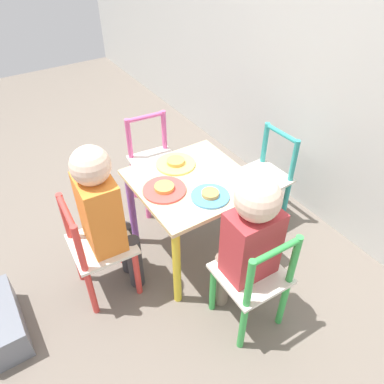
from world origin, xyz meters
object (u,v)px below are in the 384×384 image
at_px(chair_green, 254,281).
at_px(plate_right, 210,195).
at_px(plate_front, 164,189).
at_px(kids_table, 192,194).
at_px(child_right, 249,238).
at_px(plate_left, 176,163).
at_px(chair_pink, 154,164).
at_px(child_front, 104,211).
at_px(chair_red, 98,249).
at_px(chair_teal, 264,179).

relative_size(chair_green, plate_right, 3.22).
xyz_separation_m(plate_right, plate_front, (-0.14, -0.14, -0.00)).
distance_m(kids_table, child_right, 0.42).
bearing_deg(plate_left, plate_right, -0.00).
height_order(chair_pink, plate_left, chair_pink).
bearing_deg(child_front, chair_green, -137.85).
height_order(chair_red, child_right, child_right).
distance_m(chair_teal, plate_front, 0.65).
bearing_deg(chair_teal, chair_green, -46.63).
relative_size(chair_red, plate_front, 2.81).
distance_m(chair_green, chair_red, 0.68).
bearing_deg(child_right, plate_right, -90.70).
bearing_deg(child_right, chair_green, 90.00).
relative_size(chair_red, chair_pink, 1.00).
height_order(plate_front, plate_left, same).
height_order(chair_pink, child_front, child_front).
relative_size(kids_table, chair_green, 0.95).
distance_m(chair_pink, plate_right, 0.65).
relative_size(plate_front, plate_left, 1.02).
bearing_deg(chair_green, plate_right, -90.57).
height_order(chair_green, chair_red, same).
xyz_separation_m(plate_right, plate_left, (-0.29, 0.00, -0.00)).
bearing_deg(plate_right, chair_pink, 175.69).
relative_size(chair_green, child_front, 0.69).
relative_size(kids_table, child_front, 0.65).
height_order(chair_green, chair_teal, same).
distance_m(kids_table, chair_red, 0.49).
relative_size(chair_green, child_right, 0.71).
xyz_separation_m(chair_teal, plate_left, (-0.13, -0.47, 0.21)).
bearing_deg(plate_left, child_front, -73.82).
bearing_deg(chair_teal, child_right, -50.33).
distance_m(plate_right, plate_front, 0.20).
bearing_deg(child_right, child_front, -45.94).
relative_size(kids_table, chair_teal, 0.95).
bearing_deg(chair_pink, chair_teal, -41.22).
bearing_deg(chair_teal, chair_red, -92.57).
bearing_deg(kids_table, chair_green, -1.32).
bearing_deg(plate_right, kids_table, 180.00).
relative_size(plate_right, plate_front, 0.87).
xyz_separation_m(kids_table, chair_pink, (-0.47, 0.05, -0.12)).
bearing_deg(kids_table, chair_teal, 91.94).
distance_m(chair_red, child_front, 0.20).
height_order(chair_teal, plate_left, chair_teal).
bearing_deg(plate_front, kids_table, 90.00).
bearing_deg(chair_pink, plate_right, -88.70).
bearing_deg(chair_red, child_front, -90.00).
xyz_separation_m(chair_red, chair_pink, (-0.45, 0.52, 0.00)).
distance_m(chair_teal, child_front, 0.91).
bearing_deg(chair_green, chair_red, -45.94).
height_order(chair_red, chair_pink, same).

